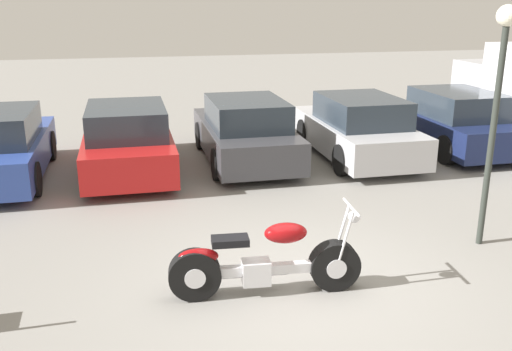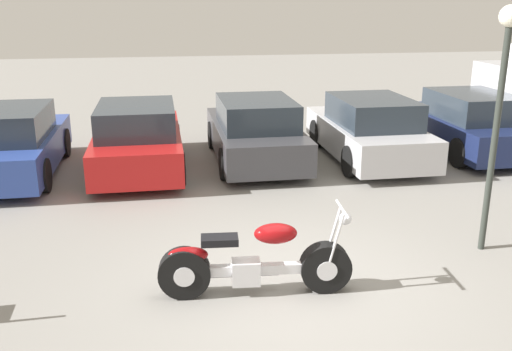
% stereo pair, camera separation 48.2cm
% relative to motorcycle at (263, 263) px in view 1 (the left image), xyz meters
% --- Properties ---
extents(ground_plane, '(60.00, 60.00, 0.00)m').
position_rel_motorcycle_xyz_m(ground_plane, '(0.55, 0.12, -0.40)').
color(ground_plane, gray).
extents(motorcycle, '(2.35, 0.65, 1.08)m').
position_rel_motorcycle_xyz_m(motorcycle, '(0.00, 0.00, 0.00)').
color(motorcycle, black).
rests_on(motorcycle, ground_plane).
extents(parked_car_red, '(1.81, 4.10, 1.41)m').
position_rel_motorcycle_xyz_m(parked_car_red, '(-1.51, 5.63, 0.26)').
color(parked_car_red, red).
rests_on(parked_car_red, ground_plane).
extents(parked_car_dark_grey, '(1.81, 4.10, 1.41)m').
position_rel_motorcycle_xyz_m(parked_car_dark_grey, '(1.01, 5.85, 0.26)').
color(parked_car_dark_grey, '#3D3D42').
rests_on(parked_car_dark_grey, ground_plane).
extents(parked_car_silver, '(1.81, 4.10, 1.41)m').
position_rel_motorcycle_xyz_m(parked_car_silver, '(3.52, 5.60, 0.26)').
color(parked_car_silver, '#BCBCC1').
rests_on(parked_car_silver, ground_plane).
extents(parked_car_navy, '(1.81, 4.10, 1.41)m').
position_rel_motorcycle_xyz_m(parked_car_navy, '(6.03, 5.85, 0.26)').
color(parked_car_navy, '#19234C').
rests_on(parked_car_navy, ground_plane).
extents(lamp_post, '(0.29, 0.29, 3.39)m').
position_rel_motorcycle_xyz_m(lamp_post, '(3.47, 0.75, 1.99)').
color(lamp_post, '#2D332D').
rests_on(lamp_post, ground_plane).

